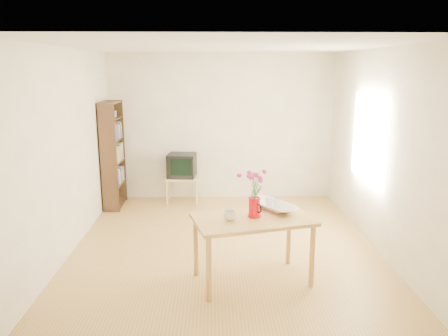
{
  "coord_description": "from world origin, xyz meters",
  "views": [
    {
      "loc": [
        -0.15,
        -5.54,
        2.35
      ],
      "look_at": [
        0.0,
        0.3,
        1.0
      ],
      "focal_mm": 35.0,
      "sensor_mm": 36.0,
      "label": 1
    }
  ],
  "objects_px": {
    "television": "(182,165)",
    "mug": "(230,216)",
    "pitcher": "(254,208)",
    "bowl": "(273,191)",
    "table": "(253,226)"
  },
  "relations": [
    {
      "from": "pitcher",
      "to": "mug",
      "type": "relative_size",
      "value": 1.67
    },
    {
      "from": "bowl",
      "to": "mug",
      "type": "bearing_deg",
      "value": -143.51
    },
    {
      "from": "television",
      "to": "mug",
      "type": "bearing_deg",
      "value": -70.29
    },
    {
      "from": "bowl",
      "to": "pitcher",
      "type": "bearing_deg",
      "value": -131.53
    },
    {
      "from": "table",
      "to": "pitcher",
      "type": "distance_m",
      "value": 0.2
    },
    {
      "from": "mug",
      "to": "table",
      "type": "bearing_deg",
      "value": 151.81
    },
    {
      "from": "table",
      "to": "television",
      "type": "bearing_deg",
      "value": 93.56
    },
    {
      "from": "pitcher",
      "to": "bowl",
      "type": "distance_m",
      "value": 0.37
    },
    {
      "from": "table",
      "to": "bowl",
      "type": "xyz_separation_m",
      "value": [
        0.25,
        0.31,
        0.31
      ]
    },
    {
      "from": "mug",
      "to": "television",
      "type": "relative_size",
      "value": 0.25
    },
    {
      "from": "pitcher",
      "to": "television",
      "type": "height_order",
      "value": "pitcher"
    },
    {
      "from": "bowl",
      "to": "television",
      "type": "relative_size",
      "value": 0.87
    },
    {
      "from": "mug",
      "to": "bowl",
      "type": "xyz_separation_m",
      "value": [
        0.51,
        0.38,
        0.16
      ]
    },
    {
      "from": "table",
      "to": "mug",
      "type": "distance_m",
      "value": 0.3
    },
    {
      "from": "table",
      "to": "mug",
      "type": "xyz_separation_m",
      "value": [
        -0.26,
        -0.07,
        0.14
      ]
    }
  ]
}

